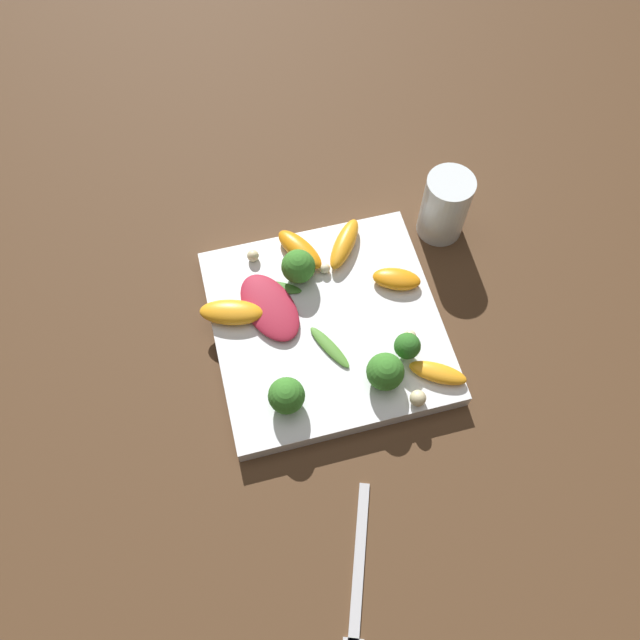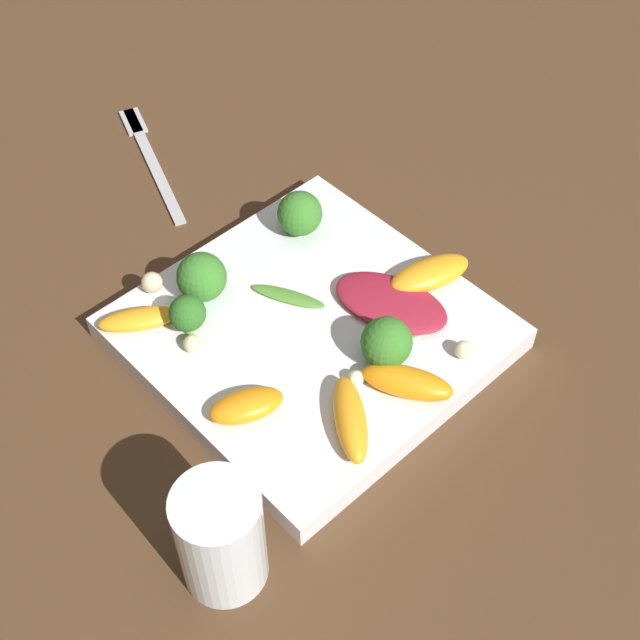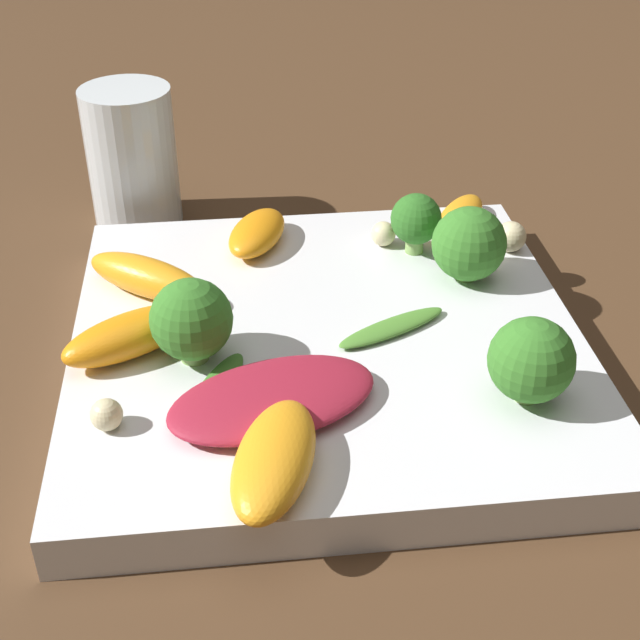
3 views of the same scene
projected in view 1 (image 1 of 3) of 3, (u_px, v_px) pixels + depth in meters
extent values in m
plane|color=#4C331E|center=(327.00, 330.00, 0.77)|extent=(2.40, 2.40, 0.00)
cube|color=white|center=(327.00, 326.00, 0.76)|extent=(0.27, 0.27, 0.02)
cylinder|color=white|center=(445.00, 206.00, 0.79)|extent=(0.06, 0.06, 0.10)
cube|color=#B2B2B7|center=(358.00, 579.00, 0.64)|extent=(0.08, 0.19, 0.01)
ellipsoid|color=maroon|center=(270.00, 307.00, 0.75)|extent=(0.09, 0.11, 0.01)
ellipsoid|color=orange|center=(438.00, 373.00, 0.71)|extent=(0.07, 0.05, 0.01)
ellipsoid|color=orange|center=(231.00, 312.00, 0.74)|extent=(0.08, 0.05, 0.02)
ellipsoid|color=orange|center=(397.00, 279.00, 0.76)|extent=(0.07, 0.05, 0.02)
ellipsoid|color=orange|center=(344.00, 244.00, 0.79)|extent=(0.07, 0.08, 0.02)
ellipsoid|color=orange|center=(300.00, 249.00, 0.78)|extent=(0.06, 0.08, 0.02)
cylinder|color=#84AD5B|center=(406.00, 352.00, 0.72)|extent=(0.01, 0.01, 0.01)
sphere|color=#2D6B23|center=(407.00, 346.00, 0.71)|extent=(0.03, 0.03, 0.03)
cylinder|color=#7A9E51|center=(287.00, 401.00, 0.70)|extent=(0.01, 0.01, 0.01)
sphere|color=#387A28|center=(286.00, 396.00, 0.68)|extent=(0.04, 0.04, 0.04)
cylinder|color=#84AD5B|center=(384.00, 377.00, 0.71)|extent=(0.01, 0.01, 0.01)
sphere|color=#387A28|center=(385.00, 372.00, 0.69)|extent=(0.04, 0.04, 0.04)
cylinder|color=#84AD5B|center=(299.00, 274.00, 0.77)|extent=(0.01, 0.01, 0.01)
sphere|color=#387A28|center=(298.00, 266.00, 0.75)|extent=(0.04, 0.04, 0.04)
ellipsoid|color=#3D7528|center=(276.00, 287.00, 0.77)|extent=(0.06, 0.04, 0.00)
ellipsoid|color=#518E33|center=(330.00, 347.00, 0.73)|extent=(0.04, 0.07, 0.01)
sphere|color=beige|center=(253.00, 256.00, 0.78)|extent=(0.02, 0.02, 0.02)
sphere|color=beige|center=(418.00, 398.00, 0.69)|extent=(0.02, 0.02, 0.02)
sphere|color=beige|center=(410.00, 336.00, 0.73)|extent=(0.02, 0.02, 0.02)
sphere|color=beige|center=(325.00, 268.00, 0.77)|extent=(0.01, 0.01, 0.01)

